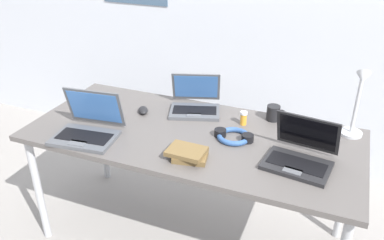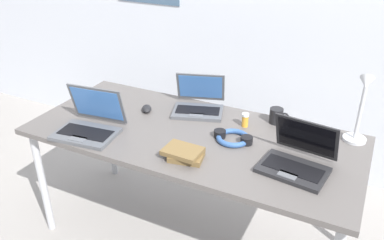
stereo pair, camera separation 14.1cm
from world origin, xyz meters
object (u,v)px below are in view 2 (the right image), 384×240
object	(u,v)px
computer_mouse	(147,109)
cell_phone	(100,97)
desk_lamp	(361,109)
laptop_center	(297,159)
laptop_near_mouse	(199,104)
pill_bottle	(245,120)
laptop_front_left	(89,124)
book_stack	(184,154)
coffee_mug	(277,116)
headphones	(233,138)

from	to	relation	value
computer_mouse	cell_phone	xyz separation A→B (m)	(-0.37, 0.03, -0.01)
desk_lamp	laptop_center	bearing A→B (deg)	-121.45
laptop_near_mouse	pill_bottle	xyz separation A→B (m)	(0.32, -0.07, -0.00)
laptop_front_left	computer_mouse	world-z (taller)	laptop_front_left
desk_lamp	pill_bottle	size ratio (longest dim) A/B	5.07
laptop_front_left	book_stack	bearing A→B (deg)	-0.35
desk_lamp	laptop_near_mouse	xyz separation A→B (m)	(-0.89, -0.01, -0.15)
laptop_near_mouse	book_stack	bearing A→B (deg)	-71.92
coffee_mug	cell_phone	bearing A→B (deg)	-171.35
headphones	pill_bottle	size ratio (longest dim) A/B	2.71
computer_mouse	pill_bottle	bearing A→B (deg)	-24.74
laptop_near_mouse	cell_phone	bearing A→B (deg)	-169.77
laptop_front_left	book_stack	size ratio (longest dim) A/B	1.74
laptop_center	laptop_front_left	bearing A→B (deg)	-171.62
laptop_center	headphones	distance (m)	0.37
cell_phone	desk_lamp	bearing A→B (deg)	25.19
pill_bottle	coffee_mug	bearing A→B (deg)	39.40
computer_mouse	pill_bottle	xyz separation A→B (m)	(0.59, 0.08, 0.02)
book_stack	laptop_center	bearing A→B (deg)	17.93
cell_phone	coffee_mug	distance (m)	1.13
laptop_near_mouse	book_stack	xyz separation A→B (m)	(0.17, -0.51, -0.02)
book_stack	pill_bottle	bearing A→B (deg)	70.87
desk_lamp	computer_mouse	bearing A→B (deg)	-172.33
desk_lamp	book_stack	world-z (taller)	desk_lamp
laptop_front_left	book_stack	distance (m)	0.58
laptop_center	laptop_near_mouse	xyz separation A→B (m)	(-0.67, 0.34, -0.00)
laptop_near_mouse	coffee_mug	size ratio (longest dim) A/B	3.22
laptop_near_mouse	headphones	xyz separation A→B (m)	(0.32, -0.24, -0.03)
laptop_near_mouse	book_stack	size ratio (longest dim) A/B	1.78
laptop_center	coffee_mug	distance (m)	0.45
headphones	coffee_mug	bearing A→B (deg)	63.20
computer_mouse	book_stack	world-z (taller)	book_stack
laptop_near_mouse	computer_mouse	distance (m)	0.31
laptop_near_mouse	book_stack	distance (m)	0.54
desk_lamp	laptop_front_left	bearing A→B (deg)	-158.51
laptop_front_left	laptop_near_mouse	bearing A→B (deg)	50.56
laptop_near_mouse	coffee_mug	bearing A→B (deg)	6.43
laptop_center	laptop_near_mouse	distance (m)	0.76
cell_phone	headphones	xyz separation A→B (m)	(0.97, -0.12, 0.01)
coffee_mug	laptop_near_mouse	bearing A→B (deg)	-173.57
pill_bottle	desk_lamp	bearing A→B (deg)	7.49
laptop_front_left	headphones	world-z (taller)	laptop_front_left
headphones	laptop_front_left	bearing A→B (deg)	-160.19
desk_lamp	laptop_near_mouse	size ratio (longest dim) A/B	1.10
cell_phone	headphones	distance (m)	0.97
desk_lamp	coffee_mug	world-z (taller)	desk_lamp
cell_phone	book_stack	distance (m)	0.91
coffee_mug	headphones	bearing A→B (deg)	-116.80
laptop_center	computer_mouse	bearing A→B (deg)	168.31
computer_mouse	book_stack	xyz separation A→B (m)	(0.44, -0.36, 0.01)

